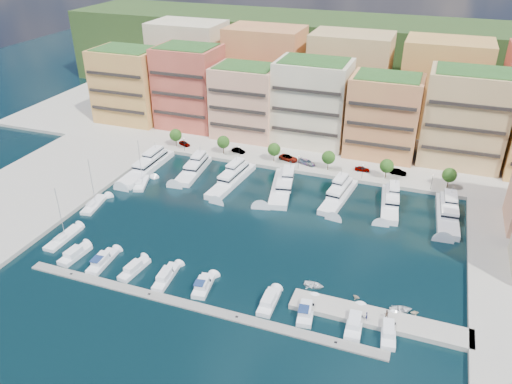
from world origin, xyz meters
TOP-DOWN VIEW (x-y plane):
  - ground at (0.00, 0.00)m, footprint 400.00×400.00m
  - north_quay at (0.00, 62.00)m, footprint 220.00×64.00m
  - west_quay at (-62.00, -8.00)m, footprint 34.00×76.00m
  - hillside at (0.00, 110.00)m, footprint 240.00×40.00m
  - south_pontoon at (-3.00, -30.00)m, footprint 72.00×2.20m
  - finger_pier at (30.00, -22.00)m, footprint 32.00×5.00m
  - apartment_0 at (-66.00, 49.99)m, footprint 22.00×16.50m
  - apartment_1 at (-44.00, 51.99)m, footprint 20.00×16.50m
  - apartment_2 at (-23.00, 49.99)m, footprint 20.00×15.50m
  - apartment_3 at (-2.00, 51.99)m, footprint 22.00×16.50m
  - apartment_4 at (20.00, 49.99)m, footprint 20.00×15.50m
  - apartment_5 at (42.00, 51.99)m, footprint 22.00×16.50m
  - backblock_0 at (-55.00, 74.00)m, footprint 26.00×18.00m
  - backblock_1 at (-25.00, 74.00)m, footprint 26.00×18.00m
  - backblock_2 at (5.00, 74.00)m, footprint 26.00×18.00m
  - backblock_3 at (35.00, 74.00)m, footprint 26.00×18.00m
  - tree_0 at (-40.00, 33.50)m, footprint 3.80×3.80m
  - tree_1 at (-24.00, 33.50)m, footprint 3.80×3.80m
  - tree_2 at (-8.00, 33.50)m, footprint 3.80×3.80m
  - tree_3 at (8.00, 33.50)m, footprint 3.80×3.80m
  - tree_4 at (24.00, 33.50)m, footprint 3.80×3.80m
  - tree_5 at (40.00, 33.50)m, footprint 3.80×3.80m
  - lamppost_0 at (-36.00, 31.20)m, footprint 0.30×0.30m
  - lamppost_1 at (-18.00, 31.20)m, footprint 0.30×0.30m
  - lamppost_2 at (0.00, 31.20)m, footprint 0.30×0.30m
  - lamppost_3 at (18.00, 31.20)m, footprint 0.30×0.30m
  - lamppost_4 at (36.00, 31.20)m, footprint 0.30×0.30m
  - yacht_0 at (-40.86, 18.06)m, footprint 4.95×23.91m
  - yacht_1 at (-27.59, 20.78)m, footprint 6.21×18.19m
  - yacht_2 at (-15.08, 18.97)m, footprint 6.35×22.20m
  - yacht_3 at (-1.02, 19.57)m, footprint 8.89×21.14m
  - yacht_4 at (14.11, 19.99)m, footprint 6.68×19.95m
  - yacht_5 at (26.88, 20.72)m, footprint 5.96×18.41m
  - yacht_6 at (40.47, 19.89)m, footprint 6.00×20.15m
  - cruiser_0 at (-33.29, -24.58)m, footprint 3.44×7.97m
  - cruiser_1 at (-26.36, -24.61)m, footprint 3.30×8.81m
  - cruiser_2 at (-18.72, -24.59)m, footprint 3.25×8.16m
  - cruiser_3 at (-11.39, -24.60)m, footprint 3.13×8.89m
  - cruiser_4 at (-3.22, -24.59)m, footprint 3.62×7.37m
  - cruiser_6 at (10.24, -24.58)m, footprint 2.81×7.71m
  - cruiser_7 at (17.39, -24.60)m, footprint 3.68×8.02m
  - cruiser_8 at (26.19, -24.59)m, footprint 3.20×8.66m
  - cruiser_9 at (32.02, -24.59)m, footprint 3.33×8.62m
  - sailboat_1 at (-42.60, -5.13)m, footprint 4.35×9.86m
  - sailboat_2 at (-37.61, 8.90)m, footprint 5.45×9.03m
  - sailboat_0 at (-39.91, -20.05)m, footprint 2.81×10.30m
  - tender_0 at (16.84, -16.71)m, footprint 3.96×2.84m
  - tender_1 at (25.21, -17.25)m, footprint 1.83×1.73m
  - tender_2 at (33.52, -18.03)m, footprint 4.90×4.25m
  - tender_3 at (35.91, -17.95)m, footprint 1.93×1.79m
  - car_0 at (-37.96, 34.97)m, footprint 4.40×3.15m
  - car_1 at (-20.04, 35.64)m, footprint 4.53×2.59m
  - car_2 at (-4.23, 35.54)m, footprint 6.17×4.14m
  - car_3 at (1.65, 34.68)m, footprint 5.41×3.51m
  - car_4 at (17.30, 35.84)m, footprint 4.19×1.99m
  - car_5 at (27.02, 37.12)m, footprint 4.61×2.00m
  - person_0 at (28.01, -23.53)m, footprint 0.63×0.74m
  - person_1 at (31.18, -21.83)m, footprint 0.98×0.83m

SIDE VIEW (x-z plane):
  - ground at x=0.00m, z-range 0.00..0.00m
  - north_quay at x=0.00m, z-range -1.00..1.00m
  - west_quay at x=-62.00m, z-range -1.00..1.00m
  - hillside at x=0.00m, z-range -29.00..29.00m
  - south_pontoon at x=-3.00m, z-range -0.17..0.17m
  - finger_pier at x=30.00m, z-range -1.00..1.00m
  - sailboat_0 at x=-39.91m, z-range -6.29..6.91m
  - sailboat_1 at x=-42.60m, z-range -6.29..6.91m
  - sailboat_2 at x=-37.61m, z-range -6.28..6.92m
  - tender_1 at x=25.21m, z-range 0.00..0.77m
  - tender_0 at x=16.84m, z-range 0.00..0.82m
  - tender_3 at x=35.91m, z-range 0.00..0.83m
  - tender_2 at x=33.52m, z-range 0.00..0.85m
  - cruiser_3 at x=-11.39m, z-range -0.73..1.82m
  - cruiser_8 at x=26.19m, z-range -0.73..1.82m
  - cruiser_9 at x=32.02m, z-range -0.73..1.82m
  - cruiser_2 at x=-18.72m, z-range -0.73..1.82m
  - cruiser_0 at x=-33.29m, z-range -0.73..1.82m
  - cruiser_6 at x=10.24m, z-range -0.73..1.82m
  - cruiser_1 at x=-26.36m, z-range -0.76..1.90m
  - cruiser_7 at x=17.39m, z-range -0.76..1.90m
  - cruiser_4 at x=-3.22m, z-range -0.76..1.90m
  - yacht_4 at x=14.11m, z-range -2.56..4.74m
  - yacht_1 at x=-27.59m, z-range -2.56..4.74m
  - yacht_0 at x=-40.86m, z-range -2.44..4.86m
  - yacht_3 at x=-1.02m, z-range -2.44..4.86m
  - yacht_6 at x=40.47m, z-range -2.44..4.86m
  - yacht_2 at x=-15.08m, z-range -2.44..4.86m
  - yacht_5 at x=26.88m, z-range -2.44..4.86m
  - car_4 at x=17.30m, z-range 1.00..2.38m
  - car_0 at x=-37.96m, z-range 1.00..2.39m
  - car_1 at x=-20.04m, z-range 1.00..2.41m
  - car_3 at x=1.65m, z-range 1.00..2.46m
  - car_5 at x=27.02m, z-range 1.00..2.48m
  - car_2 at x=-4.23m, z-range 1.00..2.57m
  - person_0 at x=28.01m, z-range 1.00..2.71m
  - person_1 at x=31.18m, z-range 1.00..2.76m
  - lamppost_0 at x=-36.00m, z-range 1.73..5.93m
  - lamppost_1 at x=-18.00m, z-range 1.73..5.93m
  - lamppost_2 at x=0.00m, z-range 1.73..5.93m
  - lamppost_3 at x=18.00m, z-range 1.73..5.93m
  - lamppost_4 at x=36.00m, z-range 1.73..5.93m
  - tree_0 at x=-40.00m, z-range 1.92..7.57m
  - tree_1 at x=-24.00m, z-range 1.92..7.57m
  - tree_2 at x=-8.00m, z-range 1.92..7.57m
  - tree_3 at x=8.00m, z-range 1.92..7.57m
  - tree_4 at x=24.00m, z-range 1.92..7.57m
  - tree_5 at x=40.00m, z-range 1.92..7.57m
  - apartment_2 at x=-23.00m, z-range 0.91..23.71m
  - apartment_4 at x=20.00m, z-range 0.91..24.71m
  - apartment_0 at x=-66.00m, z-range 0.91..25.71m
  - apartment_3 at x=-2.00m, z-range 0.91..26.71m
  - apartment_5 at x=42.00m, z-range 0.91..27.71m
  - apartment_1 at x=-44.00m, z-range 0.91..27.71m
  - backblock_0 at x=-55.00m, z-range 1.00..31.00m
  - backblock_1 at x=-25.00m, z-range 1.00..31.00m
  - backblock_2 at x=5.00m, z-range 1.00..31.00m
  - backblock_3 at x=35.00m, z-range 1.00..31.00m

